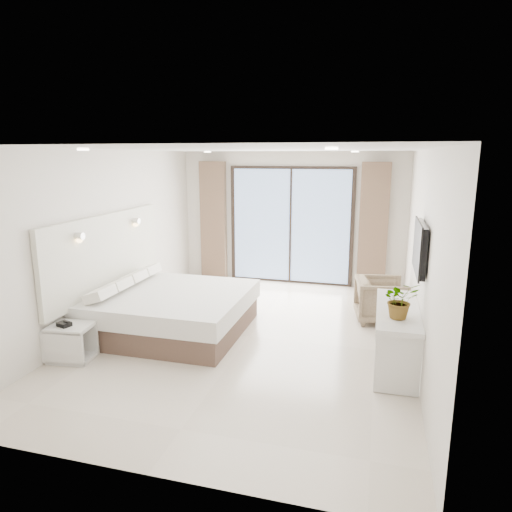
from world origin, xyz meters
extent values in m
plane|color=beige|center=(0.00, 0.00, 0.00)|extent=(6.20, 6.20, 0.00)
cube|color=silver|center=(0.00, 3.10, 1.35)|extent=(4.60, 0.02, 2.70)
cube|color=silver|center=(0.00, -3.10, 1.35)|extent=(4.60, 0.02, 2.70)
cube|color=silver|center=(-2.30, 0.00, 1.35)|extent=(0.02, 6.20, 2.70)
cube|color=silver|center=(2.30, 0.00, 1.35)|extent=(0.02, 6.20, 2.70)
cube|color=white|center=(0.00, 0.00, 2.70)|extent=(4.60, 6.20, 0.02)
cube|color=silver|center=(-2.25, -0.08, 1.15)|extent=(0.08, 3.00, 1.20)
cube|color=black|center=(2.25, -0.43, 1.55)|extent=(0.06, 1.00, 0.58)
cube|color=black|center=(2.21, -0.43, 1.55)|extent=(0.02, 1.04, 0.62)
cube|color=black|center=(0.00, 3.07, 1.20)|extent=(2.56, 0.04, 2.42)
cube|color=#85A4D5|center=(0.00, 3.04, 1.20)|extent=(2.40, 0.01, 2.30)
cube|color=brown|center=(-1.65, 2.96, 1.25)|extent=(0.55, 0.14, 2.50)
cube|color=brown|center=(1.65, 2.96, 1.25)|extent=(0.55, 0.14, 2.50)
cylinder|color=white|center=(-1.30, -1.80, 2.68)|extent=(0.12, 0.12, 0.02)
cylinder|color=white|center=(1.30, -1.80, 2.68)|extent=(0.12, 0.12, 0.02)
cylinder|color=white|center=(-1.30, 1.80, 2.68)|extent=(0.12, 0.12, 0.02)
cylinder|color=white|center=(1.30, 1.80, 2.68)|extent=(0.12, 0.12, 0.02)
cube|color=brown|center=(-1.19, -0.08, 0.17)|extent=(2.11, 2.01, 0.34)
cube|color=silver|center=(-1.19, -0.08, 0.48)|extent=(2.20, 2.09, 0.27)
cube|color=white|center=(-1.95, -0.77, 0.68)|extent=(0.28, 0.42, 0.14)
cube|color=white|center=(-1.95, -0.32, 0.68)|extent=(0.28, 0.42, 0.14)
cube|color=white|center=(-1.95, 0.15, 0.68)|extent=(0.28, 0.42, 0.14)
cube|color=white|center=(-1.95, 0.60, 0.68)|extent=(0.28, 0.42, 0.14)
cube|color=silver|center=(-2.02, -1.35, 0.46)|extent=(0.57, 0.49, 0.05)
cube|color=silver|center=(-2.02, -1.35, 0.03)|extent=(0.57, 0.49, 0.05)
cube|color=silver|center=(-2.02, -1.54, 0.24)|extent=(0.52, 0.11, 0.43)
cube|color=silver|center=(-2.02, -1.16, 0.24)|extent=(0.52, 0.11, 0.43)
cube|color=black|center=(-2.07, -1.41, 0.51)|extent=(0.19, 0.17, 0.05)
cube|color=silver|center=(2.04, -0.43, 0.74)|extent=(0.51, 1.64, 0.06)
cube|color=silver|center=(2.04, -1.17, 0.35)|extent=(0.49, 0.06, 0.71)
cube|color=silver|center=(2.04, 0.31, 0.35)|extent=(0.49, 0.06, 0.71)
imported|color=#33662D|center=(2.04, -0.79, 0.94)|extent=(0.52, 0.55, 0.34)
imported|color=#8A7A5A|center=(1.85, 1.20, 0.39)|extent=(0.82, 0.86, 0.77)
camera|label=1|loc=(1.76, -6.07, 2.62)|focal=32.00mm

